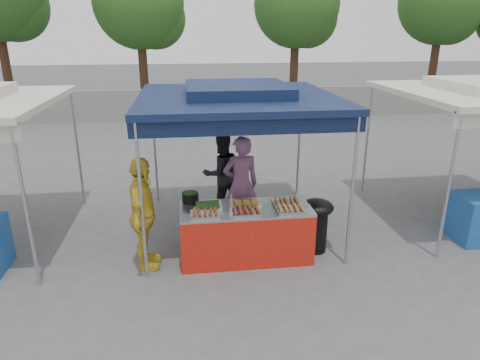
{
  "coord_description": "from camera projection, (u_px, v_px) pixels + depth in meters",
  "views": [
    {
      "loc": [
        -0.85,
        -6.02,
        3.42
      ],
      "look_at": [
        0.0,
        0.6,
        1.05
      ],
      "focal_mm": 32.0,
      "sensor_mm": 36.0,
      "label": 1
    }
  ],
  "objects": [
    {
      "name": "food_tray_bl",
      "position": [
        208.0,
        206.0,
        6.47
      ],
      "size": [
        0.42,
        0.3,
        0.07
      ],
      "color": "#B0B0B5",
      "rests_on": "vendor_table"
    },
    {
      "name": "tree_2",
      "position": [
        299.0,
        8.0,
        18.04
      ],
      "size": [
        3.64,
        3.6,
        6.19
      ],
      "color": "#392216",
      "rests_on": "ground_plane"
    },
    {
      "name": "crate_right",
      "position": [
        265.0,
        229.0,
        7.35
      ],
      "size": [
        0.52,
        0.37,
        0.31
      ],
      "primitive_type": "cube",
      "color": "navy",
      "rests_on": "ground_plane"
    },
    {
      "name": "ground_plane",
      "position": [
        245.0,
        254.0,
        6.87
      ],
      "size": [
        80.0,
        80.0,
        0.0
      ],
      "primitive_type": "plane",
      "color": "#4F4F51"
    },
    {
      "name": "customer_person",
      "position": [
        143.0,
        215.0,
        6.23
      ],
      "size": [
        0.49,
        1.03,
        1.72
      ],
      "primitive_type": "imported",
      "rotation": [
        0.0,
        0.0,
        1.5
      ],
      "color": "gold",
      "rests_on": "ground_plane"
    },
    {
      "name": "cooking_pot",
      "position": [
        190.0,
        197.0,
        6.69
      ],
      "size": [
        0.26,
        0.26,
        0.15
      ],
      "primitive_type": "cylinder",
      "color": "black",
      "rests_on": "vendor_table"
    },
    {
      "name": "food_tray_fm",
      "position": [
        246.0,
        212.0,
        6.26
      ],
      "size": [
        0.42,
        0.3,
        0.07
      ],
      "color": "#B0B0B5",
      "rests_on": "vendor_table"
    },
    {
      "name": "back_wall",
      "position": [
        207.0,
        104.0,
        16.96
      ],
      "size": [
        40.0,
        0.25,
        1.2
      ],
      "primitive_type": "cube",
      "color": "slate",
      "rests_on": "ground_plane"
    },
    {
      "name": "wok_burner",
      "position": [
        316.0,
        221.0,
        6.82
      ],
      "size": [
        0.53,
        0.53,
        0.88
      ],
      "rotation": [
        0.0,
        0.0,
        0.24
      ],
      "color": "black",
      "rests_on": "ground_plane"
    },
    {
      "name": "skewer_cup",
      "position": [
        231.0,
        210.0,
        6.3
      ],
      "size": [
        0.08,
        0.08,
        0.1
      ],
      "primitive_type": "cylinder",
      "color": "#A5A5AC",
      "rests_on": "vendor_table"
    },
    {
      "name": "crate_stacked",
      "position": [
        265.0,
        213.0,
        7.25
      ],
      "size": [
        0.51,
        0.35,
        0.3
      ],
      "primitive_type": "cube",
      "color": "navy",
      "rests_on": "crate_right"
    },
    {
      "name": "vendor_woman",
      "position": [
        241.0,
        185.0,
        7.38
      ],
      "size": [
        0.69,
        0.51,
        1.74
      ],
      "primitive_type": "imported",
      "rotation": [
        0.0,
        0.0,
        3.31
      ],
      "color": "#794D70",
      "rests_on": "ground_plane"
    },
    {
      "name": "helper_man",
      "position": [
        222.0,
        173.0,
        8.25
      ],
      "size": [
        0.9,
        0.79,
        1.56
      ],
      "primitive_type": "imported",
      "rotation": [
        0.0,
        0.0,
        3.45
      ],
      "color": "black",
      "rests_on": "ground_plane"
    },
    {
      "name": "food_tray_fr",
      "position": [
        291.0,
        210.0,
        6.34
      ],
      "size": [
        0.42,
        0.3,
        0.07
      ],
      "color": "#B0B0B5",
      "rests_on": "vendor_table"
    },
    {
      "name": "main_canopy",
      "position": [
        237.0,
        97.0,
        6.99
      ],
      "size": [
        3.2,
        3.2,
        2.57
      ],
      "color": "#A5A5AC",
      "rests_on": "ground_plane"
    },
    {
      "name": "crate_left",
      "position": [
        211.0,
        235.0,
        7.17
      ],
      "size": [
        0.51,
        0.36,
        0.31
      ],
      "primitive_type": "cube",
      "color": "navy",
      "rests_on": "ground_plane"
    },
    {
      "name": "food_tray_br",
      "position": [
        286.0,
        202.0,
        6.61
      ],
      "size": [
        0.42,
        0.3,
        0.07
      ],
      "color": "#B0B0B5",
      "rests_on": "vendor_table"
    },
    {
      "name": "vendor_table",
      "position": [
        246.0,
        233.0,
        6.64
      ],
      "size": [
        2.0,
        0.8,
        0.85
      ],
      "color": "#AB190F",
      "rests_on": "ground_plane"
    },
    {
      "name": "tree_1",
      "position": [
        143.0,
        7.0,
        17.09
      ],
      "size": [
        3.63,
        3.59,
        6.18
      ],
      "color": "#392216",
      "rests_on": "ground_plane"
    },
    {
      "name": "tree_3",
      "position": [
        445.0,
        5.0,
        18.82
      ],
      "size": [
        3.77,
        3.75,
        6.45
      ],
      "color": "#392216",
      "rests_on": "ground_plane"
    },
    {
      "name": "food_tray_bm",
      "position": [
        247.0,
        203.0,
        6.57
      ],
      "size": [
        0.42,
        0.3,
        0.07
      ],
      "color": "#B0B0B5",
      "rests_on": "vendor_table"
    },
    {
      "name": "food_tray_fl",
      "position": [
        205.0,
        214.0,
        6.18
      ],
      "size": [
        0.42,
        0.3,
        0.07
      ],
      "color": "#B0B0B5",
      "rests_on": "vendor_table"
    }
  ]
}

